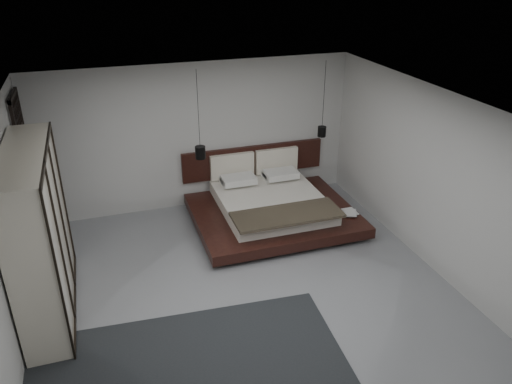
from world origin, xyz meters
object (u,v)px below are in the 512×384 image
object	(u,v)px
pendant_left	(200,152)
wardrobe	(39,235)
lattice_screen	(29,172)
bed	(271,205)
pendant_right	(322,131)

from	to	relation	value
pendant_left	wardrobe	world-z (taller)	pendant_left
lattice_screen	bed	xyz separation A→B (m)	(4.04, -0.55, -1.01)
lattice_screen	wardrobe	distance (m)	2.02
bed	wardrobe	bearing A→B (deg)	-159.04
lattice_screen	bed	bearing A→B (deg)	-7.70
pendant_left	pendant_right	distance (m)	2.37
lattice_screen	bed	world-z (taller)	lattice_screen
lattice_screen	wardrobe	size ratio (longest dim) A/B	1.09
bed	wardrobe	distance (m)	4.15
pendant_left	wardrobe	distance (m)	3.24
lattice_screen	pendant_left	distance (m)	2.86
bed	pendant_right	distance (m)	1.73
pendant_right	wardrobe	xyz separation A→B (m)	(-4.97, -1.92, -0.30)
pendant_right	bed	bearing A→B (deg)	-158.59
pendant_left	pendant_right	size ratio (longest dim) A/B	1.11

